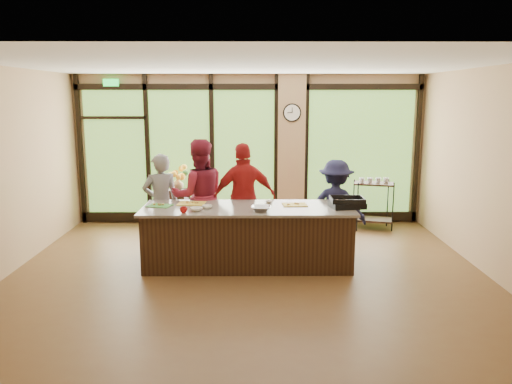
{
  "coord_description": "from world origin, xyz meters",
  "views": [
    {
      "loc": [
        0.09,
        -7.08,
        2.58
      ],
      "look_at": [
        0.13,
        0.4,
        1.13
      ],
      "focal_mm": 35.0,
      "sensor_mm": 36.0,
      "label": 1
    }
  ],
  "objects_px": {
    "cook_right": "(336,206)",
    "flower_stand": "(178,208)",
    "bar_cart": "(373,198)",
    "cook_left": "(161,203)",
    "island_base": "(248,237)",
    "roasting_pan": "(347,205)"
  },
  "relations": [
    {
      "from": "cook_right",
      "to": "flower_stand",
      "type": "distance_m",
      "value": 3.31
    },
    {
      "from": "cook_right",
      "to": "bar_cart",
      "type": "relative_size",
      "value": 1.52
    },
    {
      "from": "cook_left",
      "to": "cook_right",
      "type": "bearing_deg",
      "value": 160.15
    },
    {
      "from": "island_base",
      "to": "bar_cart",
      "type": "bearing_deg",
      "value": 41.2
    },
    {
      "from": "cook_left",
      "to": "roasting_pan",
      "type": "bearing_deg",
      "value": 146.36
    },
    {
      "from": "island_base",
      "to": "cook_right",
      "type": "relative_size",
      "value": 2.0
    },
    {
      "from": "island_base",
      "to": "cook_left",
      "type": "relative_size",
      "value": 1.87
    },
    {
      "from": "cook_right",
      "to": "roasting_pan",
      "type": "relative_size",
      "value": 3.15
    },
    {
      "from": "cook_right",
      "to": "bar_cart",
      "type": "xyz_separation_m",
      "value": [
        0.97,
        1.43,
        -0.16
      ]
    },
    {
      "from": "cook_left",
      "to": "flower_stand",
      "type": "relative_size",
      "value": 2.19
    },
    {
      "from": "island_base",
      "to": "roasting_pan",
      "type": "relative_size",
      "value": 6.3
    },
    {
      "from": "island_base",
      "to": "roasting_pan",
      "type": "distance_m",
      "value": 1.59
    },
    {
      "from": "roasting_pan",
      "to": "flower_stand",
      "type": "bearing_deg",
      "value": 131.89
    },
    {
      "from": "flower_stand",
      "to": "bar_cart",
      "type": "xyz_separation_m",
      "value": [
        3.83,
        -0.19,
        0.23
      ]
    },
    {
      "from": "cook_left",
      "to": "bar_cart",
      "type": "bearing_deg",
      "value": -179.33
    },
    {
      "from": "cook_right",
      "to": "roasting_pan",
      "type": "bearing_deg",
      "value": 110.3
    },
    {
      "from": "cook_right",
      "to": "flower_stand",
      "type": "relative_size",
      "value": 2.05
    },
    {
      "from": "roasting_pan",
      "to": "flower_stand",
      "type": "relative_size",
      "value": 0.65
    },
    {
      "from": "bar_cart",
      "to": "island_base",
      "type": "bearing_deg",
      "value": -123.37
    },
    {
      "from": "cook_left",
      "to": "flower_stand",
      "type": "height_order",
      "value": "cook_left"
    },
    {
      "from": "island_base",
      "to": "flower_stand",
      "type": "height_order",
      "value": "island_base"
    },
    {
      "from": "flower_stand",
      "to": "island_base",
      "type": "bearing_deg",
      "value": -48.02
    }
  ]
}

